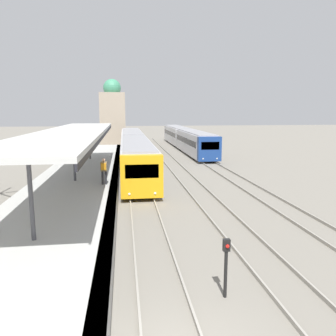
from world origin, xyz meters
TOP-DOWN VIEW (x-y plane):
  - platform_canopy at (-4.26, 16.09)m, footprint 4.00×25.71m
  - person_on_platform at (-2.31, 14.65)m, footprint 0.40×0.40m
  - train_near at (0.00, 28.84)m, footprint 2.58×31.29m
  - train_far at (7.84, 41.37)m, footprint 2.49×28.77m
  - signal_post_near at (1.84, 2.71)m, footprint 0.20×0.21m
  - distant_domed_building at (-2.70, 48.57)m, footprint 4.00×4.00m

SIDE VIEW (x-z plane):
  - signal_post_near at x=1.84m, z-range 0.22..2.03m
  - train_far at x=7.84m, z-range 0.17..3.13m
  - train_near at x=0.00m, z-range 0.17..3.15m
  - person_on_platform at x=-2.31m, z-range 1.03..2.70m
  - platform_canopy at x=-4.26m, z-range 2.42..5.75m
  - distant_domed_building at x=-2.70m, z-range -0.38..10.17m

